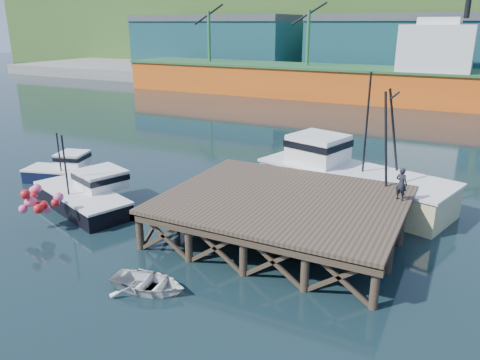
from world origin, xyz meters
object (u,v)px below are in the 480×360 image
Objects in this scene: boat_black at (86,194)px; dockworker at (401,184)px; boat_navy at (68,170)px; trawler at (349,176)px; dinghy at (148,283)px.

boat_black reaches higher than dockworker.
boat_navy is 3.64× the size of dockworker.
trawler reaches higher than boat_black.
dinghy is at bearing -12.89° from boat_black.
trawler is 14.96m from dinghy.
dockworker is (17.47, 4.11, 2.12)m from boat_black.
dockworker reaches higher than dinghy.
boat_navy is 22.56m from dockworker.
boat_black is at bearing -132.85° from trawler.
boat_black is at bearing -49.57° from boat_navy.
boat_navy reaches higher than dinghy.
trawler reaches higher than dockworker.
dinghy is 1.97× the size of dockworker.
trawler is at bearing -1.11° from boat_navy.
boat_navy is 5.98m from boat_black.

